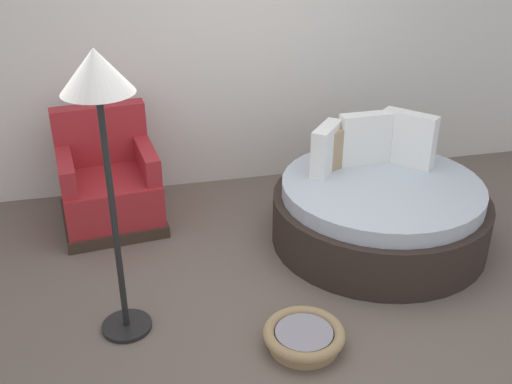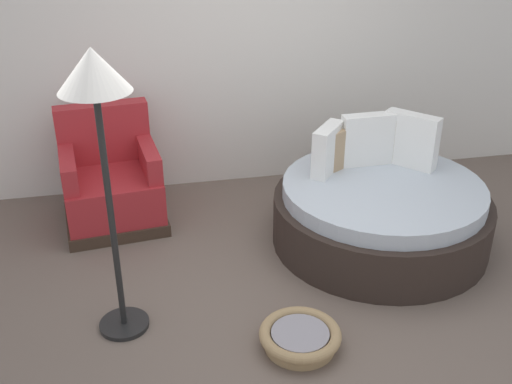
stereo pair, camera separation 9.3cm
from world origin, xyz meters
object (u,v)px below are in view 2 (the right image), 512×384
object	(u,v)px
pet_basket	(300,337)
red_armchair	(111,184)
floor_lamp	(97,100)
round_daybed	(380,209)

from	to	relation	value
pet_basket	red_armchair	bearing A→B (deg)	120.93
floor_lamp	pet_basket	bearing A→B (deg)	-21.47
round_daybed	pet_basket	distance (m)	1.46
round_daybed	red_armchair	world-z (taller)	round_daybed
round_daybed	red_armchair	bearing A→B (deg)	159.21
red_armchair	pet_basket	size ratio (longest dim) A/B	1.84
pet_basket	floor_lamp	size ratio (longest dim) A/B	0.28
floor_lamp	red_armchair	bearing A→B (deg)	92.35
red_armchair	pet_basket	xyz separation A→B (m)	(1.12, -1.88, -0.26)
round_daybed	pet_basket	bearing A→B (deg)	-130.75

